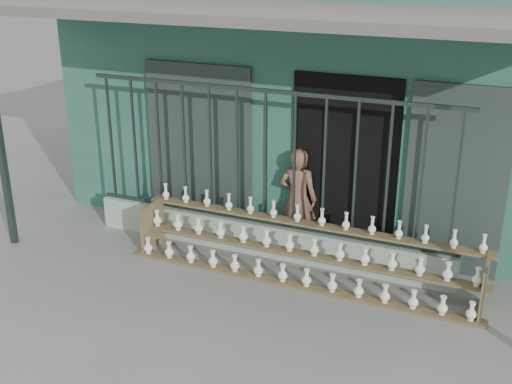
% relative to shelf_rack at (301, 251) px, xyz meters
% --- Properties ---
extents(ground, '(60.00, 60.00, 0.00)m').
position_rel_shelf_rack_xyz_m(ground, '(-0.66, -0.88, -0.36)').
color(ground, slate).
extents(workshop_building, '(7.40, 6.60, 3.21)m').
position_rel_shelf_rack_xyz_m(workshop_building, '(-0.65, 3.35, 1.26)').
color(workshop_building, '#2B5B4C').
rests_on(workshop_building, ground).
extents(parapet_wall, '(5.00, 0.20, 0.45)m').
position_rel_shelf_rack_xyz_m(parapet_wall, '(-0.66, 0.42, -0.14)').
color(parapet_wall, '#98B299').
rests_on(parapet_wall, ground).
extents(security_fence, '(5.00, 0.04, 1.80)m').
position_rel_shelf_rack_xyz_m(security_fence, '(-0.66, 0.42, 0.98)').
color(security_fence, '#283330').
rests_on(security_fence, parapet_wall).
extents(shelf_rack, '(4.50, 0.68, 0.85)m').
position_rel_shelf_rack_xyz_m(shelf_rack, '(0.00, 0.00, 0.00)').
color(shelf_rack, brown).
rests_on(shelf_rack, ground).
extents(elderly_woman, '(0.54, 0.38, 1.42)m').
position_rel_shelf_rack_xyz_m(elderly_woman, '(-0.34, 0.79, 0.34)').
color(elderly_woman, brown).
rests_on(elderly_woman, ground).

